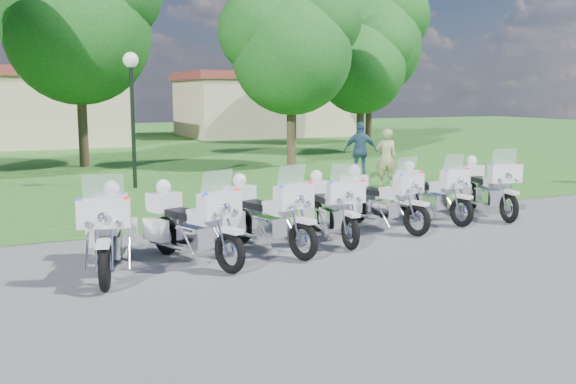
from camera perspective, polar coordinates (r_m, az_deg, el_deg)
name	(u,v)px	position (r m, az deg, el deg)	size (l,w,h in m)	color
ground	(358,252)	(11.44, 6.26, -5.28)	(100.00, 100.00, 0.00)	slate
grass_lawn	(107,144)	(37.05, -15.81, 4.17)	(100.00, 48.00, 0.01)	#24581C
motorcycle_0	(109,229)	(10.33, -15.60, -3.19)	(1.16, 2.39, 1.63)	black
motorcycle_1	(190,222)	(10.68, -8.67, -2.67)	(1.31, 2.27, 1.60)	black
motorcycle_2	(265,213)	(11.38, -2.05, -1.87)	(1.21, 2.31, 1.60)	black
motorcycle_3	(330,206)	(12.28, 3.73, -1.24)	(0.87, 2.27, 1.52)	black
motorcycle_4	(380,198)	(13.31, 8.15, -0.50)	(1.16, 2.23, 1.54)	black
motorcycle_5	(430,191)	(14.47, 12.53, 0.07)	(0.90, 2.24, 1.51)	black
motorcycle_6	(486,186)	(15.39, 17.22, 0.51)	(1.09, 2.33, 1.58)	black
lamp_post	(132,86)	(19.22, -13.73, 9.18)	(0.44, 0.44, 3.93)	black
tree_1	(76,18)	(25.59, -18.32, 14.44)	(6.22, 5.30, 8.29)	#38281C
tree_2	(290,43)	(24.28, 0.19, 13.12)	(5.22, 4.46, 6.97)	#38281C
tree_3	(360,61)	(30.49, 6.44, 11.51)	(4.82, 4.11, 6.43)	#38281C
tree_4	(369,35)	(37.10, 7.21, 13.64)	(6.75, 5.76, 9.00)	#38281C
building_east	(268,104)	(42.90, -1.80, 7.84)	(11.44, 7.28, 4.10)	#C5B88E
bystander_a	(386,158)	(19.30, 8.71, 3.00)	(0.63, 0.41, 1.72)	tan
bystander_c	(360,151)	(20.64, 6.46, 3.61)	(1.09, 0.45, 1.86)	#2C4D69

